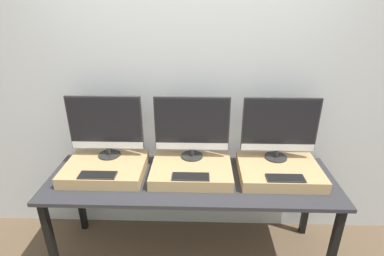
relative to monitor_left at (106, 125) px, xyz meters
name	(u,v)px	position (x,y,z in m)	size (l,w,h in m)	color
wall_back	(193,98)	(0.68, 0.24, 0.16)	(8.00, 0.04, 2.60)	silver
workbench	(191,185)	(0.68, -0.18, -0.43)	(2.22, 0.70, 0.78)	#2D2D33
wooden_riser_left	(105,169)	(0.00, -0.13, -0.32)	(0.62, 0.47, 0.09)	tan
monitor_left	(106,125)	(0.00, 0.00, 0.00)	(0.59, 0.18, 0.51)	#282828
keyboard_left	(98,175)	(0.00, -0.31, -0.27)	(0.27, 0.10, 0.01)	#2D2D2D
wooden_riser_center	(191,170)	(0.68, -0.13, -0.32)	(0.62, 0.47, 0.09)	tan
monitor_center	(192,126)	(0.68, 0.00, 0.00)	(0.59, 0.18, 0.51)	#282828
keyboard_center	(191,177)	(0.68, -0.31, -0.27)	(0.27, 0.10, 0.01)	#2D2D2D
wooden_riser_right	(279,171)	(1.37, -0.13, -0.32)	(0.62, 0.47, 0.09)	tan
monitor_right	(280,127)	(1.37, 0.00, 0.00)	(0.59, 0.18, 0.51)	#282828
keyboard_right	(286,178)	(1.37, -0.31, -0.27)	(0.27, 0.10, 0.01)	#2D2D2D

